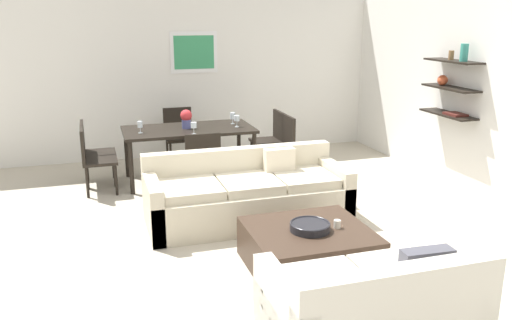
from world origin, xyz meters
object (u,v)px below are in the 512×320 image
Objects in this scene: sofa_beige at (247,196)px; wine_glass_right_near at (237,119)px; dining_chair_left_near at (93,156)px; wine_glass_foot at (194,125)px; loveseat_white at (372,310)px; dining_chair_foot at (202,161)px; dining_chair_right_far at (272,136)px; centerpiece_vase at (186,118)px; dining_chair_left_far at (92,149)px; coffee_table at (308,248)px; dining_table at (189,133)px; dining_chair_head at (179,133)px; wine_glass_right_far at (233,116)px; wine_glass_left_near at (140,125)px; candle_jar at (337,224)px; decorative_bowl at (310,226)px; dining_chair_right_near at (281,142)px.

wine_glass_right_near reaches higher than sofa_beige.
wine_glass_foot is (1.31, -0.19, 0.36)m from dining_chair_left_near.
dining_chair_foot is at bearing 98.17° from loveseat_white.
centerpiece_vase is at bearing -171.08° from dining_chair_right_far.
dining_chair_left_near is 0.42m from dining_chair_left_far.
coffee_table is at bearing 87.32° from loveseat_white.
dining_chair_left_far reaches higher than dining_table.
dining_table is 2.04× the size of dining_chair_foot.
wine_glass_foot is at bearing -86.18° from centerpiece_vase.
sofa_beige is 2.56× the size of dining_chair_head.
dining_chair_foot is at bearing -26.87° from dining_chair_left_near.
dining_chair_right_far is at bearing 26.94° from wine_glass_right_near.
wine_glass_right_far is at bearing -171.61° from dining_chair_right_far.
dining_chair_head and dining_chair_right_far have the same top height.
wine_glass_left_near is at bearing -170.30° from dining_table.
centerpiece_vase is at bearing -91.77° from dining_chair_head.
dining_chair_left_near is 1.35m from centerpiece_vase.
coffee_table is 3.22m from wine_glass_right_far.
loveseat_white is 8.70× the size of wine_glass_right_far.
centerpiece_vase is (-0.03, 0.40, 0.03)m from wine_glass_foot.
wine_glass_foot is at bearing 97.20° from loveseat_white.
dining_chair_left_far is at bearing -153.13° from dining_chair_head.
candle_jar is 0.09× the size of dining_chair_left_far.
candle_jar is at bearing -4.41° from decorative_bowl.
dining_chair_left_near is at bearing -140.45° from dining_chair_head.
decorative_bowl is 0.42× the size of dining_chair_right_near.
dining_chair_foot reaches higher than dining_table.
wine_glass_right_near is at bearing -9.28° from dining_chair_left_far.
dining_chair_foot is 1.00× the size of dining_chair_right_near.
centerpiece_vase reaches higher than dining_chair_left_far.
loveseat_white reaches higher than candle_jar.
dining_chair_right_far is at bearing 9.28° from wine_glass_left_near.
decorative_bowl is (0.06, 1.25, 0.13)m from loveseat_white.
sofa_beige is 2.26m from dining_chair_left_near.
decorative_bowl is at bearing -56.94° from dining_chair_left_near.
loveseat_white is at bearing -86.60° from sofa_beige.
dining_chair_right_far reaches higher than candle_jar.
wine_glass_foot is 1.01× the size of wine_glass_left_near.
dining_chair_left_far is (-1.86, 3.24, 0.31)m from coffee_table.
dining_chair_right_far is (0.75, 3.27, 0.08)m from decorative_bowl.
wine_glass_foot reaches higher than dining_chair_head.
dining_chair_left_near and dining_chair_head have the same top height.
coffee_table is 6.73× the size of wine_glass_right_far.
dining_chair_head is at bearing 88.23° from centerpiece_vase.
wine_glass_foot is at bearing -90.00° from dining_table.
wine_glass_left_near is 0.98× the size of wine_glass_right_far.
wine_glass_foot is at bearing 101.71° from decorative_bowl.
dining_chair_foot reaches higher than decorative_bowl.
dining_chair_foot is 5.37× the size of wine_glass_right_far.
dining_chair_left_far reaches higher than candle_jar.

